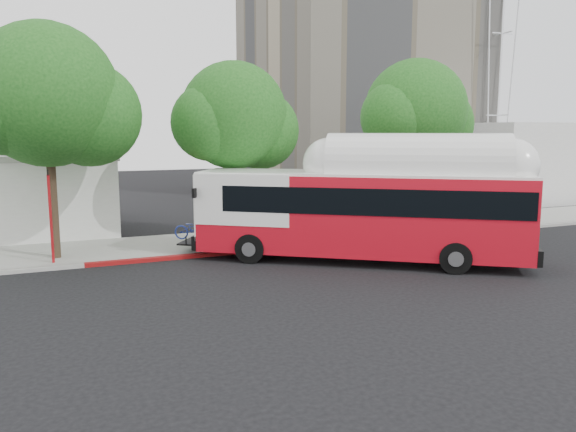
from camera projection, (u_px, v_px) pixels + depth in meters
name	position (u px, v px, depth m)	size (l,w,h in m)	color
ground	(306.00, 270.00, 21.97)	(120.00, 120.00, 0.00)	black
sidewalk	(252.00, 239.00, 27.89)	(60.00, 5.00, 0.15)	gray
curb_strip	(271.00, 249.00, 25.52)	(60.00, 0.30, 0.15)	gray
red_curb_segment	(206.00, 255.00, 24.37)	(10.00, 0.32, 0.16)	maroon
street_tree_left	(59.00, 101.00, 22.80)	(6.67, 5.80, 9.74)	#2D2116
street_tree_mid	(242.00, 120.00, 26.39)	(5.75, 5.00, 8.62)	#2D2116
street_tree_right	(422.00, 115.00, 29.98)	(6.21, 5.40, 9.18)	#2D2116
horizon_block	(549.00, 160.00, 47.57)	(20.00, 12.00, 6.00)	silver
transit_bus	(362.00, 214.00, 23.22)	(13.21, 10.34, 4.26)	red
signal_pole	(51.00, 217.00, 22.33)	(0.11, 0.37, 3.90)	#AA1217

